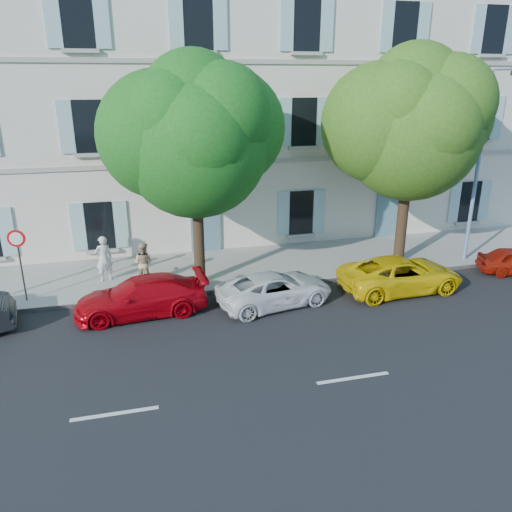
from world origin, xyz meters
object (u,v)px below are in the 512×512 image
object	(u,v)px
tree_left	(195,144)
street_lamp	(482,157)
car_white_coupe	(275,289)
road_sign	(18,250)
tree_right	(411,132)
pedestrian_a	(104,258)
pedestrian_b	(143,263)
car_yellow_supercar	(401,274)
car_red_coupe	(141,296)

from	to	relation	value
tree_left	street_lamp	size ratio (longest dim) A/B	1.05
car_white_coupe	road_sign	size ratio (longest dim) A/B	1.59
tree_left	tree_right	bearing A→B (deg)	2.13
tree_right	pedestrian_a	distance (m)	12.65
tree_right	pedestrian_b	distance (m)	11.35
street_lamp	pedestrian_a	world-z (taller)	street_lamp
tree_right	street_lamp	bearing A→B (deg)	-13.82
street_lamp	road_sign	bearing A→B (deg)	179.31
street_lamp	pedestrian_b	xyz separation A→B (m)	(-13.21, 0.85, -3.51)
road_sign	pedestrian_a	distance (m)	3.04
car_white_coupe	road_sign	xyz separation A→B (m)	(-8.30, 2.06, 1.42)
car_yellow_supercar	road_sign	world-z (taller)	road_sign
car_white_coupe	street_lamp	xyz separation A→B (m)	(8.92, 1.85, 3.88)
road_sign	street_lamp	xyz separation A→B (m)	(17.22, -0.21, 2.46)
road_sign	pedestrian_a	xyz separation A→B (m)	(2.60, 1.24, -0.96)
car_red_coupe	street_lamp	distance (m)	14.01
car_yellow_supercar	pedestrian_b	world-z (taller)	pedestrian_b
car_red_coupe	tree_left	bearing A→B (deg)	126.84
car_red_coupe	pedestrian_b	bearing A→B (deg)	172.02
car_red_coupe	car_white_coupe	xyz separation A→B (m)	(4.47, -0.34, -0.06)
road_sign	pedestrian_a	world-z (taller)	road_sign
road_sign	pedestrian_b	distance (m)	4.20
road_sign	street_lamp	distance (m)	17.40
road_sign	tree_left	bearing A→B (deg)	1.58
tree_left	street_lamp	bearing A→B (deg)	-1.92
pedestrian_b	tree_left	bearing A→B (deg)	-166.32
tree_right	road_sign	xyz separation A→B (m)	(-14.43, -0.48, -3.45)
car_white_coupe	street_lamp	distance (m)	9.91
tree_right	tree_left	bearing A→B (deg)	-177.87
car_yellow_supercar	pedestrian_a	distance (m)	11.00
tree_left	pedestrian_a	distance (m)	5.56
car_white_coupe	tree_right	bearing A→B (deg)	-78.83
car_red_coupe	pedestrian_b	world-z (taller)	pedestrian_b
tree_left	pedestrian_b	world-z (taller)	tree_left
car_red_coupe	pedestrian_b	distance (m)	2.38
car_red_coupe	tree_right	size ratio (longest dim) A/B	0.52
car_white_coupe	car_yellow_supercar	bearing A→B (deg)	-101.17
car_white_coupe	road_sign	distance (m)	8.66
street_lamp	car_white_coupe	bearing A→B (deg)	-168.30
car_yellow_supercar	tree_left	distance (m)	8.71
car_red_coupe	pedestrian_a	bearing A→B (deg)	-160.89
tree_left	street_lamp	xyz separation A→B (m)	(11.18, -0.37, -0.81)
tree_right	pedestrian_b	bearing A→B (deg)	179.12
road_sign	pedestrian_a	size ratio (longest dim) A/B	1.46
car_white_coupe	car_red_coupe	bearing A→B (deg)	74.33
car_white_coupe	pedestrian_a	bearing A→B (deg)	48.65
street_lamp	pedestrian_a	xyz separation A→B (m)	(-14.62, 1.45, -3.42)
car_yellow_supercar	pedestrian_b	distance (m)	9.46
car_white_coupe	car_yellow_supercar	size ratio (longest dim) A/B	0.89
tree_left	road_sign	world-z (taller)	tree_left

